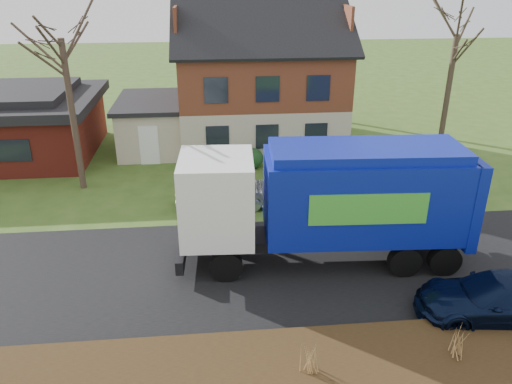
{
  "coord_description": "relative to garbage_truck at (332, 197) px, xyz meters",
  "views": [
    {
      "loc": [
        -1.03,
        -14.66,
        9.55
      ],
      "look_at": [
        0.65,
        2.5,
        1.82
      ],
      "focal_mm": 35.0,
      "sensor_mm": 36.0,
      "label": 1
    }
  ],
  "objects": [
    {
      "name": "road",
      "position": [
        -3.05,
        -0.38,
        -2.45
      ],
      "size": [
        80.0,
        7.0,
        0.02
      ],
      "primitive_type": "cube",
      "color": "black",
      "rests_on": "ground"
    },
    {
      "name": "main_house",
      "position": [
        -1.56,
        13.53,
        1.57
      ],
      "size": [
        12.95,
        8.95,
        9.26
      ],
      "color": "beige",
      "rests_on": "ground"
    },
    {
      "name": "tree_front_east",
      "position": [
        8.82,
        10.5,
        5.07
      ],
      "size": [
        3.33,
        3.33,
        9.26
      ],
      "color": "#423527",
      "rests_on": "ground"
    },
    {
      "name": "grass_clump_east",
      "position": [
        2.12,
        -5.47,
        -1.7
      ],
      "size": [
        0.37,
        0.3,
        0.92
      ],
      "color": "#AD814C",
      "rests_on": "mulch_verge"
    },
    {
      "name": "grass_clump_mid",
      "position": [
        -1.81,
        -5.57,
        -1.73
      ],
      "size": [
        0.31,
        0.26,
        0.87
      ],
      "color": "#B0874E",
      "rests_on": "mulch_verge"
    },
    {
      "name": "mulch_verge",
      "position": [
        -3.05,
        -5.68,
        -2.31
      ],
      "size": [
        80.0,
        3.5,
        0.3
      ],
      "primitive_type": "cube",
      "color": "black",
      "rests_on": "ground"
    },
    {
      "name": "garbage_truck",
      "position": [
        0.0,
        0.0,
        0.0
      ],
      "size": [
        10.08,
        3.15,
        4.27
      ],
      "rotation": [
        0.0,
        0.0,
        -0.05
      ],
      "color": "black",
      "rests_on": "ground"
    },
    {
      "name": "ranch_house",
      "position": [
        -15.05,
        12.62,
        -0.65
      ],
      "size": [
        9.8,
        8.2,
        3.7
      ],
      "color": "maroon",
      "rests_on": "ground"
    },
    {
      "name": "navy_wagon",
      "position": [
        4.28,
        -3.74,
        -1.75
      ],
      "size": [
        5.11,
        2.56,
        1.43
      ],
      "primitive_type": "imported",
      "rotation": [
        0.0,
        0.0,
        -1.69
      ],
      "color": "black",
      "rests_on": "ground"
    },
    {
      "name": "ground",
      "position": [
        -3.05,
        -0.38,
        -2.46
      ],
      "size": [
        120.0,
        120.0,
        0.0
      ],
      "primitive_type": "plane",
      "color": "#34511B",
      "rests_on": "ground"
    },
    {
      "name": "tree_front_west",
      "position": [
        -10.14,
        7.48,
        5.42
      ],
      "size": [
        3.22,
        3.22,
        9.57
      ],
      "color": "#423127",
      "rests_on": "ground"
    },
    {
      "name": "silver_sedan",
      "position": [
        -3.5,
        4.75,
        -1.77
      ],
      "size": [
        4.22,
        1.5,
        1.39
      ],
      "primitive_type": "imported",
      "rotation": [
        0.0,
        0.0,
        1.56
      ],
      "color": "#A2A5A9",
      "rests_on": "ground"
    }
  ]
}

